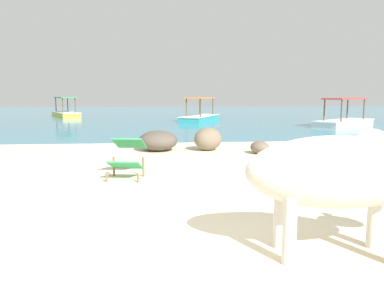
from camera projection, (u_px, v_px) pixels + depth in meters
name	position (u px, v px, depth m)	size (l,w,h in m)	color
sand_beach	(178.00, 237.00, 3.58)	(18.00, 14.00, 0.04)	beige
water_surface	(163.00, 115.00, 25.29)	(60.00, 36.00, 0.03)	teal
cow	(343.00, 173.00, 3.03)	(2.00, 0.72, 1.12)	beige
deck_chair_near	(128.00, 155.00, 6.05)	(0.65, 0.84, 0.68)	brown
deck_chair_far	(344.00, 160.00, 5.62)	(0.88, 0.72, 0.68)	brown
shore_rock_large	(208.00, 139.00, 9.02)	(0.76, 0.62, 0.58)	#756651
shore_rock_medium	(260.00, 147.00, 8.52)	(0.51, 0.44, 0.31)	#6B5B4C
shore_rock_small	(158.00, 141.00, 8.97)	(1.00, 0.98, 0.51)	brown
boat_white	(344.00, 121.00, 15.88)	(3.64, 3.10, 1.29)	white
boat_teal	(200.00, 116.00, 19.24)	(2.61, 3.81, 1.29)	teal
boat_yellow	(66.00, 113.00, 23.29)	(2.67, 3.80, 1.29)	gold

